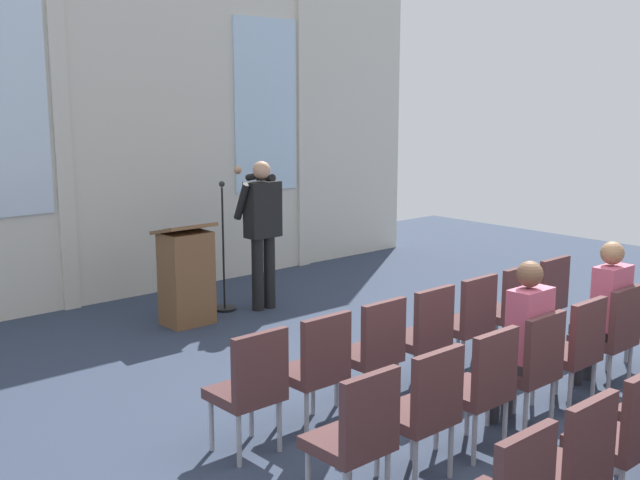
{
  "coord_description": "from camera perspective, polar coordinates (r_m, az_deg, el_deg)",
  "views": [
    {
      "loc": [
        -4.98,
        -2.91,
        2.57
      ],
      "look_at": [
        0.17,
        2.88,
        1.1
      ],
      "focal_mm": 43.86,
      "sensor_mm": 36.0,
      "label": 1
    }
  ],
  "objects": [
    {
      "name": "ground_plane",
      "position": [
        6.31,
        16.92,
        -13.79
      ],
      "size": [
        15.51,
        15.51,
        0.0
      ],
      "primitive_type": "plane",
      "color": "#2D384C"
    },
    {
      "name": "chair_r0_c6",
      "position": [
        8.3,
        16.01,
        -3.91
      ],
      "size": [
        0.46,
        0.44,
        0.94
      ],
      "color": "#99999E",
      "rests_on": "ground"
    },
    {
      "name": "chair_r1_c1",
      "position": [
        5.31,
        7.59,
        -11.9
      ],
      "size": [
        0.46,
        0.44,
        0.94
      ],
      "color": "#99999E",
      "rests_on": "ground"
    },
    {
      "name": "chair_r0_c3",
      "position": [
        6.85,
        7.57,
        -6.66
      ],
      "size": [
        0.46,
        0.44,
        0.94
      ],
      "color": "#99999E",
      "rests_on": "ground"
    },
    {
      "name": "chair_r1_c4",
      "position": [
        6.75,
        18.04,
        -7.38
      ],
      "size": [
        0.46,
        0.44,
        0.94
      ],
      "color": "#99999E",
      "rests_on": "ground"
    },
    {
      "name": "audience_r1_c3",
      "position": [
        6.22,
        14.59,
        -6.77
      ],
      "size": [
        0.36,
        0.39,
        1.33
      ],
      "color": "#2D2D33",
      "rests_on": "ground"
    },
    {
      "name": "chair_r0_c5",
      "position": [
        7.8,
        13.55,
        -4.72
      ],
      "size": [
        0.46,
        0.44,
        0.94
      ],
      "color": "#99999E",
      "rests_on": "ground"
    },
    {
      "name": "chair_r2_c2",
      "position": [
        5.25,
        21.33,
        -12.85
      ],
      "size": [
        0.46,
        0.44,
        0.94
      ],
      "color": "#99999E",
      "rests_on": "ground"
    },
    {
      "name": "chair_r0_c1",
      "position": [
        6.02,
        -0.26,
        -9.06
      ],
      "size": [
        0.46,
        0.44,
        0.94
      ],
      "color": "#99999E",
      "rests_on": "ground"
    },
    {
      "name": "audience_r1_c5",
      "position": [
        7.25,
        20.07,
        -4.63
      ],
      "size": [
        0.36,
        0.39,
        1.32
      ],
      "color": "#2D2D33",
      "rests_on": "ground"
    },
    {
      "name": "chair_r1_c0",
      "position": [
        4.9,
        2.7,
        -13.85
      ],
      "size": [
        0.46,
        0.44,
        0.94
      ],
      "color": "#99999E",
      "rests_on": "ground"
    },
    {
      "name": "chair_r2_c1",
      "position": [
        4.75,
        17.78,
        -15.19
      ],
      "size": [
        0.46,
        0.44,
        0.94
      ],
      "color": "#99999E",
      "rests_on": "ground"
    },
    {
      "name": "speaker",
      "position": [
        9.29,
        -4.26,
        1.2
      ],
      "size": [
        0.52,
        0.69,
        1.78
      ],
      "color": "black",
      "rests_on": "ground"
    },
    {
      "name": "rear_partition",
      "position": [
        10.2,
        -12.34,
        7.63
      ],
      "size": [
        9.2,
        0.14,
        4.1
      ],
      "color": "beige",
      "rests_on": "ground"
    },
    {
      "name": "chair_r1_c5",
      "position": [
        7.27,
        20.53,
        -6.25
      ],
      "size": [
        0.46,
        0.44,
        0.94
      ],
      "color": "#99999E",
      "rests_on": "ground"
    },
    {
      "name": "chair_r0_c2",
      "position": [
        6.42,
        3.92,
        -7.8
      ],
      "size": [
        0.46,
        0.44,
        0.94
      ],
      "color": "#99999E",
      "rests_on": "ground"
    },
    {
      "name": "chair_r0_c0",
      "position": [
        5.65,
        -5.05,
        -10.43
      ],
      "size": [
        0.46,
        0.44,
        0.94
      ],
      "color": "#99999E",
      "rests_on": "ground"
    },
    {
      "name": "lectern",
      "position": [
        8.86,
        -9.72,
        -2.6
      ],
      "size": [
        0.6,
        0.48,
        1.16
      ],
      "color": "brown",
      "rests_on": "ground"
    },
    {
      "name": "chair_r1_c3",
      "position": [
        6.25,
        15.12,
        -8.69
      ],
      "size": [
        0.46,
        0.44,
        0.94
      ],
      "color": "#99999E",
      "rests_on": "ground"
    },
    {
      "name": "chair_r0_c4",
      "position": [
        7.32,
        10.76,
        -5.64
      ],
      "size": [
        0.46,
        0.44,
        0.94
      ],
      "color": "#99999E",
      "rests_on": "ground"
    },
    {
      "name": "mic_stand",
      "position": [
        9.42,
        -7.01,
        -3.1
      ],
      "size": [
        0.28,
        0.28,
        1.55
      ],
      "color": "black",
      "rests_on": "ground"
    },
    {
      "name": "chair_r1_c2",
      "position": [
        5.76,
        11.68,
        -10.19
      ],
      "size": [
        0.46,
        0.44,
        0.94
      ],
      "color": "#99999E",
      "rests_on": "ground"
    }
  ]
}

